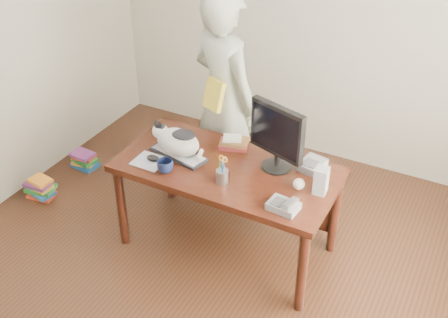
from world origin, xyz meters
TOP-DOWN VIEW (x-y plane):
  - room at (0.00, 0.00)m, footprint 4.50×4.50m
  - desk at (0.00, 0.68)m, footprint 1.60×0.80m
  - keyboard at (-0.39, 0.57)m, footprint 0.47×0.25m
  - cat at (-0.40, 0.57)m, footprint 0.44×0.27m
  - monitor at (0.31, 0.75)m, footprint 0.44×0.27m
  - pen_cup at (0.05, 0.42)m, footprint 0.10×0.10m
  - mousepad at (-0.54, 0.40)m, footprint 0.23×0.20m
  - mouse at (-0.52, 0.42)m, footprint 0.10×0.07m
  - coffee_mug at (-0.36, 0.34)m, footprint 0.16×0.16m
  - phone at (0.55, 0.34)m, footprint 0.21×0.17m
  - speaker at (0.69, 0.63)m, footprint 0.09×0.10m
  - baseball at (0.55, 0.59)m, footprint 0.08×0.08m
  - book_stack at (-0.08, 0.87)m, footprint 0.26×0.22m
  - calculator at (0.54, 0.87)m, footprint 0.18×0.23m
  - person at (-0.35, 1.21)m, footprint 0.79×0.66m
  - held_book at (-0.35, 1.04)m, footprint 0.20×0.16m
  - book_pile_a at (-1.75, 0.40)m, footprint 0.27×0.22m
  - book_pile_b at (-1.72, 0.95)m, footprint 0.26×0.20m

SIDE VIEW (x-z plane):
  - book_pile_b at x=-1.72m, z-range 0.00..0.15m
  - book_pile_a at x=-1.75m, z-range 0.00..0.18m
  - desk at x=0.00m, z-range 0.23..0.98m
  - mousepad at x=-0.54m, z-range 0.75..0.76m
  - keyboard at x=-0.39m, z-range 0.75..0.78m
  - mouse at x=-0.52m, z-range 0.75..0.79m
  - calculator at x=0.54m, z-range 0.75..0.81m
  - phone at x=0.55m, z-range 0.73..0.82m
  - book_stack at x=-0.08m, z-range 0.74..0.83m
  - baseball at x=0.55m, z-range 0.75..0.83m
  - coffee_mug at x=-0.36m, z-range 0.75..0.84m
  - pen_cup at x=0.05m, z-range 0.70..0.92m
  - speaker at x=0.69m, z-range 0.75..0.94m
  - cat at x=-0.40m, z-range 0.75..1.00m
  - person at x=-0.35m, z-range 0.00..1.85m
  - monitor at x=0.31m, z-range 0.78..1.29m
  - held_book at x=-0.35m, z-range 0.93..1.17m
  - room at x=0.00m, z-range -0.90..3.60m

